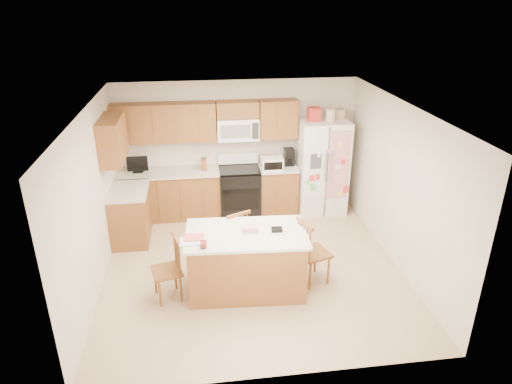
{
  "coord_description": "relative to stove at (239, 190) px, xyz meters",
  "views": [
    {
      "loc": [
        -0.75,
        -6.02,
        3.94
      ],
      "look_at": [
        0.11,
        0.35,
        1.12
      ],
      "focal_mm": 32.0,
      "sensor_mm": 36.0,
      "label": 1
    }
  ],
  "objects": [
    {
      "name": "windsor_chair_left",
      "position": [
        -1.24,
        -2.55,
        -0.03
      ],
      "size": [
        0.47,
        0.49,
        0.94
      ],
      "color": "brown",
      "rests_on": "ground"
    },
    {
      "name": "room_shell",
      "position": [
        0.0,
        -1.94,
        0.97
      ],
      "size": [
        4.6,
        4.6,
        2.52
      ],
      "color": "beige",
      "rests_on": "ground"
    },
    {
      "name": "ground",
      "position": [
        0.0,
        -1.94,
        -0.47
      ],
      "size": [
        4.5,
        4.5,
        0.0
      ],
      "primitive_type": "plane",
      "color": "tan",
      "rests_on": "ground"
    },
    {
      "name": "windsor_chair_back",
      "position": [
        -0.26,
        -1.83,
        -0.02
      ],
      "size": [
        0.54,
        0.53,
        0.96
      ],
      "color": "brown",
      "rests_on": "ground"
    },
    {
      "name": "windsor_chair_right",
      "position": [
        0.82,
        -2.42,
        0.0
      ],
      "size": [
        0.53,
        0.54,
        1.01
      ],
      "color": "brown",
      "rests_on": "ground"
    },
    {
      "name": "stove",
      "position": [
        0.0,
        0.0,
        0.0
      ],
      "size": [
        0.76,
        0.65,
        1.13
      ],
      "color": "black",
      "rests_on": "ground"
    },
    {
      "name": "refrigerator",
      "position": [
        1.57,
        -0.06,
        0.45
      ],
      "size": [
        0.9,
        0.79,
        2.04
      ],
      "color": "white",
      "rests_on": "ground"
    },
    {
      "name": "island",
      "position": [
        -0.15,
        -2.48,
        -0.01
      ],
      "size": [
        1.77,
        1.07,
        1.0
      ],
      "color": "brown",
      "rests_on": "ground"
    },
    {
      "name": "cabinetry",
      "position": [
        -0.98,
        -0.15,
        0.44
      ],
      "size": [
        3.36,
        1.56,
        2.15
      ],
      "color": "brown",
      "rests_on": "ground"
    }
  ]
}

